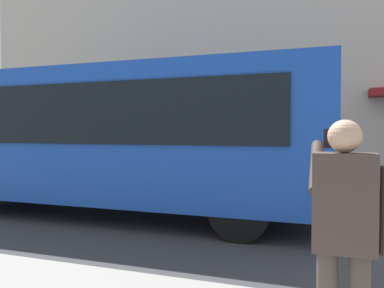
% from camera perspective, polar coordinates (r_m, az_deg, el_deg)
% --- Properties ---
extents(ground_plane, '(60.00, 60.00, 0.00)m').
position_cam_1_polar(ground_plane, '(7.68, 18.35, -11.61)').
color(ground_plane, '#38383A').
extents(building_facade_far, '(28.00, 1.55, 12.00)m').
position_cam_1_polar(building_facade_far, '(14.88, 19.20, 18.19)').
color(building_facade_far, beige).
rests_on(building_facade_far, ground_plane).
extents(red_bus, '(9.05, 2.54, 3.08)m').
position_cam_1_polar(red_bus, '(8.42, -11.80, 1.19)').
color(red_bus, '#1947AD').
rests_on(red_bus, ground_plane).
extents(pedestrian_photographer, '(0.53, 0.52, 1.70)m').
position_cam_1_polar(pedestrian_photographer, '(2.84, 21.42, -11.13)').
color(pedestrian_photographer, '#4C4238').
rests_on(pedestrian_photographer, sidewalk_curb).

